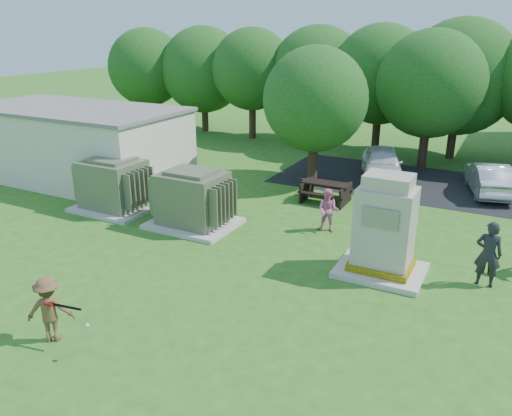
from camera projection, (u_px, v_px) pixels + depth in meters
The scene contains 15 objects.
ground at pixel (185, 301), 13.08m from camera, with size 120.00×120.00×0.00m, color #2D6619.
service_building at pixel (76, 145), 23.16m from camera, with size 10.00×5.00×3.20m, color beige.
service_building_roof at pixel (72, 109), 22.58m from camera, with size 10.20×5.20×0.15m, color slate.
parking_strip at pixel (504, 195), 21.27m from camera, with size 20.00×6.00×0.01m, color #232326.
transformer_left at pixel (114, 186), 19.33m from camera, with size 3.00×2.40×2.07m.
transformer_right at pixel (193, 200), 17.72m from camera, with size 3.00×2.40×2.07m.
generator_cabinet at pixel (384, 232), 14.12m from camera, with size 2.45×2.00×2.98m.
picnic_table at pixel (326, 190), 20.31m from camera, with size 1.93×1.45×0.82m.
batter at pixel (49, 309), 11.20m from camera, with size 1.02×0.59×1.58m, color brown.
person_by_generator at pixel (488, 254), 13.56m from camera, with size 0.69×0.45×1.89m, color black.
person_at_picnic at pixel (328, 211), 17.26m from camera, with size 0.75×0.59×1.55m, color pink.
car_white at pixel (382, 163), 23.34m from camera, with size 1.77×4.40×1.50m, color silver.
car_silver_a at pixel (489, 178), 21.34m from camera, with size 1.41×4.04×1.33m, color silver.
batting_equipment at pixel (65, 309), 10.80m from camera, with size 1.31×0.28×0.24m.
tree_row at pixel (413, 79), 26.30m from camera, with size 41.30×13.30×7.30m.
Camera 1 is at (6.96, -9.29, 6.76)m, focal length 35.00 mm.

